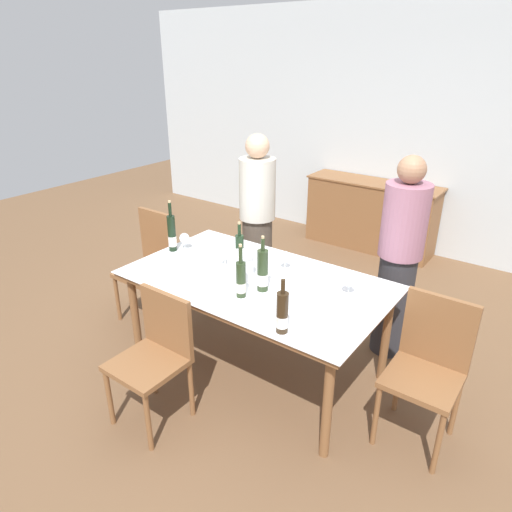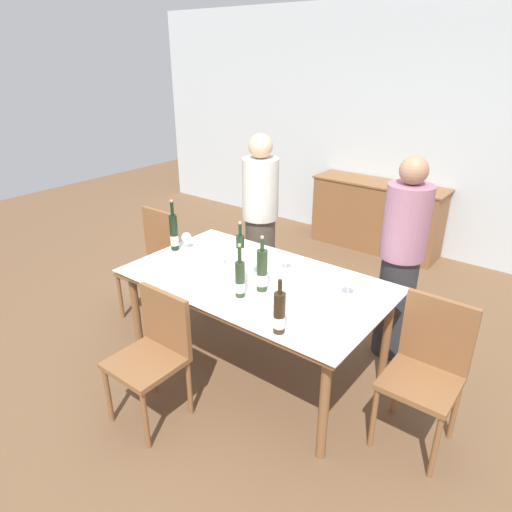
{
  "view_description": "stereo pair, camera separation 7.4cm",
  "coord_description": "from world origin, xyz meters",
  "px_view_note": "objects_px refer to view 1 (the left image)",
  "views": [
    {
      "loc": [
        1.71,
        -2.34,
        2.25
      ],
      "look_at": [
        0.0,
        0.0,
        0.94
      ],
      "focal_mm": 32.0,
      "sensor_mm": 36.0,
      "label": 1
    },
    {
      "loc": [
        1.77,
        -2.29,
        2.25
      ],
      "look_at": [
        0.0,
        0.0,
        0.94
      ],
      "focal_mm": 32.0,
      "sensor_mm": 36.0,
      "label": 2
    }
  ],
  "objects_px": {
    "chair_left_end": "(151,260)",
    "wine_glass_3": "(349,281)",
    "wine_glass_1": "(225,252)",
    "wine_bottle_1": "(241,280)",
    "sideboard_cabinet": "(370,215)",
    "dining_table": "(256,287)",
    "wine_glass_0": "(285,257)",
    "wine_bottle_4": "(240,252)",
    "wine_bottle_0": "(172,234)",
    "ice_bucket": "(240,265)",
    "chair_right_end": "(429,361)",
    "person_host": "(257,221)",
    "chair_near_front": "(156,350)",
    "wine_bottle_2": "(282,314)",
    "wine_bottle_3": "(263,272)",
    "person_guest_left": "(399,261)",
    "wine_glass_2": "(184,239)"
  },
  "relations": [
    {
      "from": "wine_glass_0",
      "to": "dining_table",
      "type": "bearing_deg",
      "value": -107.39
    },
    {
      "from": "sideboard_cabinet",
      "to": "wine_bottle_4",
      "type": "xyz_separation_m",
      "value": [
        0.07,
        -2.67,
        0.47
      ]
    },
    {
      "from": "wine_bottle_3",
      "to": "wine_glass_0",
      "type": "height_order",
      "value": "wine_bottle_3"
    },
    {
      "from": "sideboard_cabinet",
      "to": "dining_table",
      "type": "xyz_separation_m",
      "value": [
        0.29,
        -2.76,
        0.28
      ]
    },
    {
      "from": "wine_bottle_1",
      "to": "wine_bottle_2",
      "type": "distance_m",
      "value": 0.49
    },
    {
      "from": "person_host",
      "to": "chair_left_end",
      "type": "bearing_deg",
      "value": -126.33
    },
    {
      "from": "wine_bottle_1",
      "to": "chair_near_front",
      "type": "relative_size",
      "value": 0.43
    },
    {
      "from": "wine_bottle_3",
      "to": "wine_glass_0",
      "type": "relative_size",
      "value": 2.7
    },
    {
      "from": "dining_table",
      "to": "person_guest_left",
      "type": "distance_m",
      "value": 1.11
    },
    {
      "from": "sideboard_cabinet",
      "to": "wine_glass_0",
      "type": "relative_size",
      "value": 10.83
    },
    {
      "from": "ice_bucket",
      "to": "chair_right_end",
      "type": "distance_m",
      "value": 1.38
    },
    {
      "from": "wine_bottle_0",
      "to": "wine_bottle_4",
      "type": "height_order",
      "value": "wine_bottle_0"
    },
    {
      "from": "wine_glass_3",
      "to": "chair_near_front",
      "type": "distance_m",
      "value": 1.33
    },
    {
      "from": "wine_glass_3",
      "to": "person_guest_left",
      "type": "xyz_separation_m",
      "value": [
        0.11,
        0.65,
        -0.06
      ]
    },
    {
      "from": "wine_bottle_0",
      "to": "chair_right_end",
      "type": "relative_size",
      "value": 0.45
    },
    {
      "from": "wine_bottle_4",
      "to": "chair_near_front",
      "type": "xyz_separation_m",
      "value": [
        -0.01,
        -0.86,
        -0.38
      ]
    },
    {
      "from": "wine_bottle_2",
      "to": "chair_right_end",
      "type": "distance_m",
      "value": 0.95
    },
    {
      "from": "chair_left_end",
      "to": "wine_glass_3",
      "type": "bearing_deg",
      "value": 2.87
    },
    {
      "from": "wine_glass_2",
      "to": "chair_left_end",
      "type": "relative_size",
      "value": 0.14
    },
    {
      "from": "chair_near_front",
      "to": "person_guest_left",
      "type": "xyz_separation_m",
      "value": [
        0.96,
        1.6,
        0.29
      ]
    },
    {
      "from": "dining_table",
      "to": "person_host",
      "type": "xyz_separation_m",
      "value": [
        -0.64,
        0.89,
        0.11
      ]
    },
    {
      "from": "sideboard_cabinet",
      "to": "person_guest_left",
      "type": "height_order",
      "value": "person_guest_left"
    },
    {
      "from": "sideboard_cabinet",
      "to": "wine_glass_2",
      "type": "distance_m",
      "value": 2.76
    },
    {
      "from": "wine_bottle_0",
      "to": "wine_bottle_1",
      "type": "xyz_separation_m",
      "value": [
        0.92,
        -0.27,
        -0.02
      ]
    },
    {
      "from": "chair_left_end",
      "to": "ice_bucket",
      "type": "bearing_deg",
      "value": -6.54
    },
    {
      "from": "ice_bucket",
      "to": "wine_bottle_4",
      "type": "distance_m",
      "value": 0.17
    },
    {
      "from": "wine_bottle_4",
      "to": "wine_glass_1",
      "type": "bearing_deg",
      "value": -149.78
    },
    {
      "from": "wine_bottle_1",
      "to": "wine_glass_1",
      "type": "distance_m",
      "value": 0.48
    },
    {
      "from": "wine_bottle_3",
      "to": "wine_glass_2",
      "type": "distance_m",
      "value": 0.94
    },
    {
      "from": "dining_table",
      "to": "wine_bottle_3",
      "type": "bearing_deg",
      "value": -38.46
    },
    {
      "from": "wine_glass_1",
      "to": "wine_bottle_1",
      "type": "bearing_deg",
      "value": -37.51
    },
    {
      "from": "wine_bottle_2",
      "to": "wine_bottle_3",
      "type": "relative_size",
      "value": 0.86
    },
    {
      "from": "ice_bucket",
      "to": "chair_right_end",
      "type": "height_order",
      "value": "ice_bucket"
    },
    {
      "from": "chair_right_end",
      "to": "chair_left_end",
      "type": "distance_m",
      "value": 2.46
    },
    {
      "from": "wine_bottle_1",
      "to": "wine_glass_3",
      "type": "xyz_separation_m",
      "value": [
        0.56,
        0.44,
        -0.02
      ]
    },
    {
      "from": "wine_glass_0",
      "to": "chair_right_end",
      "type": "distance_m",
      "value": 1.2
    },
    {
      "from": "wine_glass_3",
      "to": "person_host",
      "type": "distance_m",
      "value": 1.45
    },
    {
      "from": "wine_bottle_1",
      "to": "wine_bottle_3",
      "type": "bearing_deg",
      "value": 67.8
    },
    {
      "from": "wine_glass_3",
      "to": "person_guest_left",
      "type": "relative_size",
      "value": 0.09
    },
    {
      "from": "dining_table",
      "to": "wine_bottle_1",
      "type": "bearing_deg",
      "value": -75.25
    },
    {
      "from": "wine_bottle_0",
      "to": "person_host",
      "type": "height_order",
      "value": "person_host"
    },
    {
      "from": "wine_glass_1",
      "to": "wine_glass_0",
      "type": "bearing_deg",
      "value": 29.02
    },
    {
      "from": "ice_bucket",
      "to": "chair_near_front",
      "type": "bearing_deg",
      "value": -98.7
    },
    {
      "from": "ice_bucket",
      "to": "wine_glass_0",
      "type": "bearing_deg",
      "value": 56.46
    },
    {
      "from": "wine_glass_2",
      "to": "person_guest_left",
      "type": "relative_size",
      "value": 0.09
    },
    {
      "from": "dining_table",
      "to": "chair_left_end",
      "type": "height_order",
      "value": "chair_left_end"
    },
    {
      "from": "ice_bucket",
      "to": "wine_bottle_4",
      "type": "height_order",
      "value": "wine_bottle_4"
    },
    {
      "from": "chair_left_end",
      "to": "person_guest_left",
      "type": "height_order",
      "value": "person_guest_left"
    },
    {
      "from": "wine_bottle_0",
      "to": "person_guest_left",
      "type": "height_order",
      "value": "person_guest_left"
    },
    {
      "from": "wine_bottle_2",
      "to": "wine_glass_1",
      "type": "distance_m",
      "value": 0.96
    }
  ]
}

